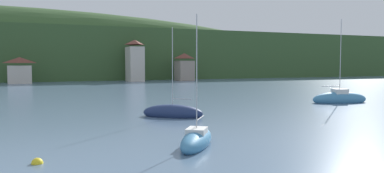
{
  "coord_description": "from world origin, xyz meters",
  "views": [
    {
      "loc": [
        -9.85,
        11.2,
        4.42
      ],
      "look_at": [
        0.0,
        34.95,
        2.86
      ],
      "focal_mm": 35.25,
      "sensor_mm": 36.0,
      "label": 1
    }
  ],
  "objects_px": {
    "shore_building_eastcentral": "(184,67)",
    "sailboat_far_0": "(340,99)",
    "sailboat_mid_1": "(173,113)",
    "sailboat_mid_6": "(197,140)",
    "shore_building_westcentral": "(20,71)",
    "shore_building_central": "(135,61)",
    "mooring_buoy_near": "(37,164)"
  },
  "relations": [
    {
      "from": "shore_building_eastcentral",
      "to": "sailboat_far_0",
      "type": "relative_size",
      "value": 0.73
    },
    {
      "from": "sailboat_far_0",
      "to": "sailboat_mid_1",
      "type": "relative_size",
      "value": 1.26
    },
    {
      "from": "sailboat_mid_6",
      "to": "sailboat_mid_1",
      "type": "bearing_deg",
      "value": -157.73
    },
    {
      "from": "shore_building_westcentral",
      "to": "sailboat_mid_1",
      "type": "height_order",
      "value": "sailboat_mid_1"
    },
    {
      "from": "sailboat_mid_1",
      "to": "sailboat_mid_6",
      "type": "bearing_deg",
      "value": 115.1
    },
    {
      "from": "shore_building_westcentral",
      "to": "shore_building_central",
      "type": "bearing_deg",
      "value": 2.42
    },
    {
      "from": "shore_building_westcentral",
      "to": "shore_building_central",
      "type": "distance_m",
      "value": 26.42
    },
    {
      "from": "shore_building_central",
      "to": "sailboat_mid_1",
      "type": "xyz_separation_m",
      "value": [
        -12.58,
        -63.68,
        -4.73
      ]
    },
    {
      "from": "shore_building_westcentral",
      "to": "sailboat_mid_6",
      "type": "distance_m",
      "value": 74.38
    },
    {
      "from": "sailboat_far_0",
      "to": "sailboat_mid_1",
      "type": "height_order",
      "value": "sailboat_far_0"
    },
    {
      "from": "shore_building_westcentral",
      "to": "shore_building_central",
      "type": "relative_size",
      "value": 0.56
    },
    {
      "from": "sailboat_mid_6",
      "to": "mooring_buoy_near",
      "type": "xyz_separation_m",
      "value": [
        -7.96,
        -0.64,
        -0.31
      ]
    },
    {
      "from": "shore_building_eastcentral",
      "to": "sailboat_far_0",
      "type": "distance_m",
      "value": 59.89
    },
    {
      "from": "sailboat_mid_1",
      "to": "mooring_buoy_near",
      "type": "xyz_separation_m",
      "value": [
        -10.46,
        -11.55,
        -0.33
      ]
    },
    {
      "from": "shore_building_westcentral",
      "to": "mooring_buoy_near",
      "type": "xyz_separation_m",
      "value": [
        3.26,
        -74.12,
        -2.86
      ]
    },
    {
      "from": "shore_building_central",
      "to": "shore_building_eastcentral",
      "type": "relative_size",
      "value": 1.45
    },
    {
      "from": "shore_building_central",
      "to": "sailboat_mid_6",
      "type": "xyz_separation_m",
      "value": [
        -15.08,
        -74.59,
        -4.75
      ]
    },
    {
      "from": "shore_building_central",
      "to": "mooring_buoy_near",
      "type": "bearing_deg",
      "value": -107.03
    },
    {
      "from": "shore_building_eastcentral",
      "to": "sailboat_mid_1",
      "type": "height_order",
      "value": "sailboat_mid_1"
    },
    {
      "from": "sailboat_mid_1",
      "to": "mooring_buoy_near",
      "type": "relative_size",
      "value": 15.11
    },
    {
      "from": "shore_building_central",
      "to": "sailboat_far_0",
      "type": "distance_m",
      "value": 61.02
    },
    {
      "from": "shore_building_westcentral",
      "to": "mooring_buoy_near",
      "type": "distance_m",
      "value": 74.24
    },
    {
      "from": "shore_building_eastcentral",
      "to": "mooring_buoy_near",
      "type": "relative_size",
      "value": 13.91
    },
    {
      "from": "shore_building_central",
      "to": "sailboat_far_0",
      "type": "bearing_deg",
      "value": -81.79
    },
    {
      "from": "sailboat_mid_1",
      "to": "sailboat_mid_6",
      "type": "height_order",
      "value": "sailboat_mid_1"
    },
    {
      "from": "sailboat_far_0",
      "to": "shore_building_westcentral",
      "type": "bearing_deg",
      "value": 133.27
    },
    {
      "from": "sailboat_mid_1",
      "to": "mooring_buoy_near",
      "type": "bearing_deg",
      "value": 85.86
    },
    {
      "from": "shore_building_eastcentral",
      "to": "sailboat_mid_6",
      "type": "height_order",
      "value": "shore_building_eastcentral"
    },
    {
      "from": "shore_building_eastcentral",
      "to": "shore_building_westcentral",
      "type": "bearing_deg",
      "value": -179.23
    },
    {
      "from": "shore_building_eastcentral",
      "to": "sailboat_far_0",
      "type": "xyz_separation_m",
      "value": [
        -4.47,
        -59.65,
        -3.03
      ]
    },
    {
      "from": "sailboat_mid_1",
      "to": "mooring_buoy_near",
      "type": "height_order",
      "value": "sailboat_mid_1"
    },
    {
      "from": "sailboat_far_0",
      "to": "sailboat_mid_6",
      "type": "bearing_deg",
      "value": -136.2
    }
  ]
}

